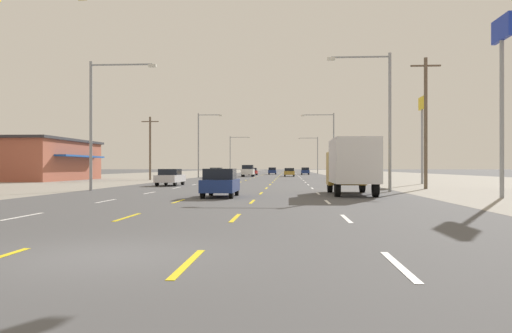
{
  "coord_description": "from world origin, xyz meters",
  "views": [
    {
      "loc": [
        3.44,
        -8.84,
        1.62
      ],
      "look_at": [
        -0.23,
        47.67,
        1.69
      ],
      "focal_mm": 35.12,
      "sensor_mm": 36.0,
      "label": 1
    }
  ],
  "objects_px": {
    "box_truck_far_right_near": "(351,163)",
    "pole_sign_right_row_0": "(502,63)",
    "pole_sign_right_row_1": "(422,120)",
    "streetlight_left_row_2": "(232,152)",
    "hatchback_far_left_midfar": "(216,173)",
    "streetlight_right_row_0": "(383,111)",
    "sedan_inner_right_farther": "(289,172)",
    "streetlight_right_row_1": "(330,140)",
    "hatchback_center_turn_nearest": "(220,183)",
    "hatchback_center_turn_distant_b": "(272,171)",
    "streetlight_left_row_0": "(98,114)",
    "streetlight_left_row_1": "(201,141)",
    "sedan_far_left_mid": "(170,177)",
    "hatchback_far_right_distant_a": "(305,171)",
    "streetlight_right_row_2": "(315,152)",
    "sedan_inner_left_farthest": "(253,171)",
    "suv_inner_left_far": "(248,171)"
  },
  "relations": [
    {
      "from": "box_truck_far_right_near",
      "to": "pole_sign_right_row_0",
      "type": "bearing_deg",
      "value": -19.8
    },
    {
      "from": "pole_sign_right_row_1",
      "to": "streetlight_left_row_2",
      "type": "bearing_deg",
      "value": 111.19
    },
    {
      "from": "hatchback_far_left_midfar",
      "to": "streetlight_right_row_0",
      "type": "distance_m",
      "value": 43.23
    },
    {
      "from": "sedan_inner_right_farther",
      "to": "streetlight_right_row_1",
      "type": "distance_m",
      "value": 13.87
    },
    {
      "from": "hatchback_center_turn_nearest",
      "to": "sedan_inner_right_farther",
      "type": "distance_m",
      "value": 59.54
    },
    {
      "from": "sedan_inner_right_farther",
      "to": "hatchback_center_turn_distant_b",
      "type": "bearing_deg",
      "value": 98.84
    },
    {
      "from": "sedan_inner_right_farther",
      "to": "streetlight_left_row_0",
      "type": "xyz_separation_m",
      "value": [
        -13.2,
        -52.68,
        4.51
      ]
    },
    {
      "from": "hatchback_center_turn_distant_b",
      "to": "streetlight_left_row_1",
      "type": "relative_size",
      "value": 0.4
    },
    {
      "from": "sedan_far_left_mid",
      "to": "streetlight_left_row_1",
      "type": "bearing_deg",
      "value": 95.24
    },
    {
      "from": "hatchback_far_left_midfar",
      "to": "hatchback_center_turn_distant_b",
      "type": "height_order",
      "value": "same"
    },
    {
      "from": "hatchback_center_turn_nearest",
      "to": "hatchback_center_turn_distant_b",
      "type": "bearing_deg",
      "value": 89.91
    },
    {
      "from": "pole_sign_right_row_0",
      "to": "hatchback_far_right_distant_a",
      "type": "bearing_deg",
      "value": 95.44
    },
    {
      "from": "hatchback_center_turn_nearest",
      "to": "streetlight_left_row_0",
      "type": "xyz_separation_m",
      "value": [
        -9.37,
        6.73,
        4.49
      ]
    },
    {
      "from": "sedan_far_left_mid",
      "to": "sedan_inner_right_farther",
      "type": "distance_m",
      "value": 44.34
    },
    {
      "from": "hatchback_far_left_midfar",
      "to": "streetlight_right_row_2",
      "type": "relative_size",
      "value": 0.45
    },
    {
      "from": "streetlight_left_row_0",
      "to": "streetlight_right_row_0",
      "type": "bearing_deg",
      "value": 0.0
    },
    {
      "from": "box_truck_far_right_near",
      "to": "streetlight_right_row_0",
      "type": "relative_size",
      "value": 0.78
    },
    {
      "from": "streetlight_right_row_0",
      "to": "sedan_inner_right_farther",
      "type": "bearing_deg",
      "value": 96.61
    },
    {
      "from": "sedan_far_left_mid",
      "to": "hatchback_far_right_distant_a",
      "type": "xyz_separation_m",
      "value": [
        13.9,
        63.74,
        0.03
      ]
    },
    {
      "from": "sedan_inner_left_farthest",
      "to": "pole_sign_right_row_1",
      "type": "xyz_separation_m",
      "value": [
        20.04,
        -51.09,
        5.43
      ]
    },
    {
      "from": "streetlight_right_row_0",
      "to": "streetlight_right_row_1",
      "type": "relative_size",
      "value": 0.95
    },
    {
      "from": "hatchback_far_right_distant_a",
      "to": "streetlight_left_row_1",
      "type": "relative_size",
      "value": 0.4
    },
    {
      "from": "suv_inner_left_far",
      "to": "streetlight_left_row_2",
      "type": "height_order",
      "value": "streetlight_left_row_2"
    },
    {
      "from": "hatchback_far_left_midfar",
      "to": "hatchback_far_right_distant_a",
      "type": "distance_m",
      "value": 36.66
    },
    {
      "from": "box_truck_far_right_near",
      "to": "hatchback_center_turn_distant_b",
      "type": "xyz_separation_m",
      "value": [
        -7.25,
        80.42,
        -1.05
      ]
    },
    {
      "from": "pole_sign_right_row_0",
      "to": "streetlight_left_row_2",
      "type": "relative_size",
      "value": 1.08
    },
    {
      "from": "hatchback_center_turn_nearest",
      "to": "streetlight_left_row_2",
      "type": "distance_m",
      "value": 89.72
    },
    {
      "from": "hatchback_far_right_distant_a",
      "to": "streetlight_right_row_1",
      "type": "xyz_separation_m",
      "value": [
        2.6,
        -32.15,
        4.91
      ]
    },
    {
      "from": "pole_sign_right_row_0",
      "to": "streetlight_right_row_2",
      "type": "height_order",
      "value": "pole_sign_right_row_0"
    },
    {
      "from": "sedan_inner_right_farther",
      "to": "streetlight_right_row_1",
      "type": "relative_size",
      "value": 0.47
    },
    {
      "from": "sedan_inner_right_farther",
      "to": "streetlight_left_row_1",
      "type": "height_order",
      "value": "streetlight_left_row_1"
    },
    {
      "from": "sedan_far_left_mid",
      "to": "sedan_inner_right_farther",
      "type": "bearing_deg",
      "value": 76.31
    },
    {
      "from": "streetlight_right_row_2",
      "to": "streetlight_left_row_2",
      "type": "bearing_deg",
      "value": 180.0
    },
    {
      "from": "hatchback_center_turn_nearest",
      "to": "hatchback_far_right_distant_a",
      "type": "xyz_separation_m",
      "value": [
        7.24,
        80.07,
        0.0
      ]
    },
    {
      "from": "box_truck_far_right_near",
      "to": "sedan_inner_right_farther",
      "type": "height_order",
      "value": "box_truck_far_right_near"
    },
    {
      "from": "sedan_inner_left_farthest",
      "to": "streetlight_left_row_0",
      "type": "height_order",
      "value": "streetlight_left_row_0"
    },
    {
      "from": "pole_sign_right_row_1",
      "to": "streetlight_left_row_2",
      "type": "distance_m",
      "value": 71.7
    },
    {
      "from": "streetlight_left_row_0",
      "to": "sedan_far_left_mid",
      "type": "bearing_deg",
      "value": 74.24
    },
    {
      "from": "sedan_inner_left_farthest",
      "to": "streetlight_right_row_1",
      "type": "distance_m",
      "value": 29.14
    },
    {
      "from": "hatchback_center_turn_nearest",
      "to": "hatchback_far_left_midfar",
      "type": "xyz_separation_m",
      "value": [
        -6.93,
        46.26,
        0.0
      ]
    },
    {
      "from": "sedan_inner_left_farthest",
      "to": "hatchback_far_right_distant_a",
      "type": "relative_size",
      "value": 1.15
    },
    {
      "from": "suv_inner_left_far",
      "to": "streetlight_right_row_1",
      "type": "height_order",
      "value": "streetlight_right_row_1"
    },
    {
      "from": "streetlight_right_row_1",
      "to": "streetlight_right_row_2",
      "type": "distance_m",
      "value": 41.2
    },
    {
      "from": "hatchback_center_turn_distant_b",
      "to": "streetlight_right_row_1",
      "type": "height_order",
      "value": "streetlight_right_row_1"
    },
    {
      "from": "hatchback_far_left_midfar",
      "to": "streetlight_left_row_1",
      "type": "relative_size",
      "value": 0.4
    },
    {
      "from": "hatchback_center_turn_distant_b",
      "to": "hatchback_far_left_midfar",
      "type": "bearing_deg",
      "value": -100.81
    },
    {
      "from": "streetlight_right_row_2",
      "to": "hatchback_center_turn_distant_b",
      "type": "bearing_deg",
      "value": -148.77
    },
    {
      "from": "hatchback_center_turn_distant_b",
      "to": "streetlight_left_row_2",
      "type": "relative_size",
      "value": 0.44
    },
    {
      "from": "streetlight_left_row_2",
      "to": "streetlight_left_row_1",
      "type": "bearing_deg",
      "value": -90.27
    },
    {
      "from": "pole_sign_right_row_1",
      "to": "streetlight_right_row_2",
      "type": "relative_size",
      "value": 0.98
    }
  ]
}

